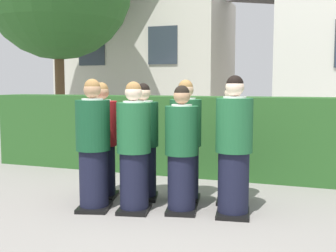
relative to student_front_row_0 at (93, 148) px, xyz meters
The scene contains 11 objects.
ground_plane 1.16m from the student_front_row_0, 12.06° to the left, with size 60.00×60.00×0.00m, color gray.
student_front_row_0 is the anchor object (origin of this frame).
student_front_row_1 0.53m from the student_front_row_0, 10.08° to the left, with size 0.46×0.53×1.62m.
student_front_row_2 1.11m from the student_front_row_0, 13.44° to the left, with size 0.45×0.53×1.57m.
student_front_row_3 1.75m from the student_front_row_0, 11.09° to the left, with size 0.46×0.56×1.69m.
student_in_red_blazer 0.55m from the student_front_row_0, 106.93° to the left, with size 0.47×0.55×1.61m.
student_rear_row_1 0.78m from the student_front_row_0, 59.38° to the left, with size 0.48×0.54×1.60m.
student_rear_row_2 1.24m from the student_front_row_0, 38.28° to the left, with size 0.46×0.53×1.65m.
student_rear_row_3 1.82m from the student_front_row_0, 29.35° to the left, with size 0.43×0.50×1.60m.
hedge 2.58m from the student_front_row_0, 71.10° to the left, with size 8.25×0.70×1.38m.
school_building_main 9.60m from the student_front_row_0, 107.62° to the left, with size 5.55×3.94×5.96m.
Camera 1 is at (1.78, -4.76, 1.59)m, focal length 44.65 mm.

